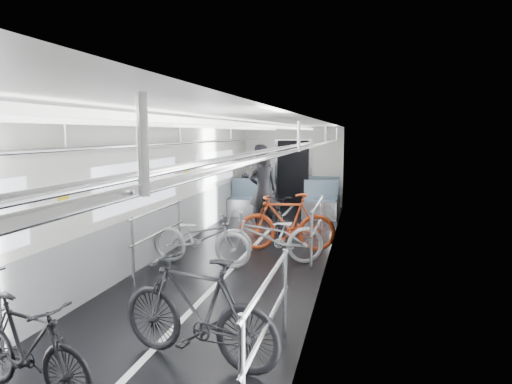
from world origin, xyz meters
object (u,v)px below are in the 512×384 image
bike_aisle (278,212)px  person_seated (259,178)px  bike_right_near (198,309)px  person_standing (263,190)px  bike_right_far (287,222)px  bike_left_mid (28,347)px  bike_left_far (201,237)px  bike_right_mid (270,236)px

bike_aisle → person_seated: person_seated is taller
bike_right_near → person_standing: person_standing is taller
bike_right_far → person_seated: size_ratio=0.96×
bike_right_near → person_standing: bearing=-159.9°
bike_aisle → person_standing: (-0.38, 0.10, 0.49)m
bike_left_mid → bike_right_near: size_ratio=0.82×
bike_left_far → bike_right_far: bike_right_far is taller
bike_aisle → bike_right_far: bearing=-87.6°
bike_left_mid → bike_right_far: (1.34, 5.30, 0.11)m
bike_left_far → bike_right_near: bearing=-153.8°
bike_right_near → bike_aisle: 6.19m
person_standing → person_seated: person_seated is taller
person_seated → bike_right_mid: bearing=93.3°
bike_right_near → bike_aisle: bike_right_near is taller
bike_left_far → bike_right_mid: size_ratio=0.97×
bike_right_mid → bike_left_mid: bearing=-35.3°
bike_right_far → person_standing: person_standing is taller
bike_right_near → person_seated: person_seated is taller
bike_left_far → person_standing: 3.18m
bike_left_far → bike_right_mid: bearing=-69.1°
bike_left_far → person_standing: (0.39, 3.13, 0.44)m
bike_right_mid → bike_aisle: bike_right_mid is taller
person_seated → bike_right_far: bearing=98.2°
person_seated → bike_left_mid: bearing=79.4°
bike_left_mid → person_seated: 9.45m
bike_left_mid → person_seated: size_ratio=0.77×
bike_aisle → bike_right_near: bearing=-100.0°
bike_aisle → person_seated: 2.62m
bike_left_mid → bike_right_near: bike_right_near is taller
bike_aisle → person_seated: size_ratio=0.84×
bike_right_near → bike_right_mid: size_ratio=0.96×
bike_left_far → person_seated: bearing=9.0°
person_standing → person_seated: (-0.61, 2.27, 0.04)m
bike_right_near → bike_aisle: (-0.34, 6.18, -0.11)m
person_standing → bike_right_far: bearing=98.6°
bike_right_mid → person_standing: (-0.74, 2.84, 0.42)m
person_seated → bike_right_near: bearing=87.4°
bike_left_mid → bike_right_mid: bearing=-3.0°
bike_left_mid → bike_aisle: size_ratio=0.91×
bike_left_far → bike_right_mid: (1.13, 0.29, 0.01)m
bike_right_mid → bike_right_far: bearing=152.7°
bike_right_near → bike_left_mid: bearing=-39.9°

